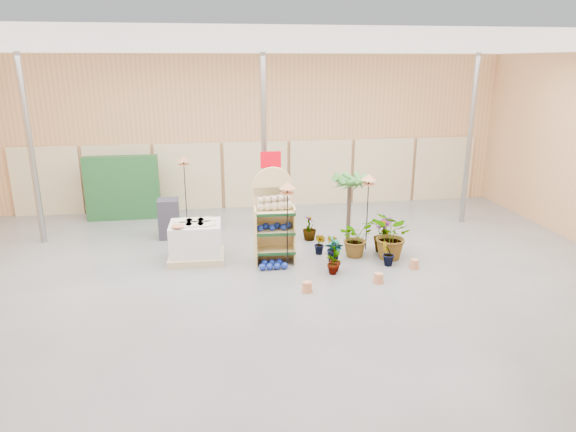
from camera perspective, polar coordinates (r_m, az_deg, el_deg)
name	(u,v)px	position (r m, az deg, el deg)	size (l,w,h in m)	color
room	(278,168)	(10.45, -1.14, 5.38)	(15.20, 12.10, 4.70)	#5D5D5D
display_shelf	(274,219)	(11.26, -1.59, -0.36)	(0.91, 0.60, 2.11)	tan
teddy_bears	(276,204)	(11.06, -1.37, 1.34)	(0.78, 0.22, 0.34)	beige
gazing_balls_shelf	(275,227)	(11.18, -1.51, -1.19)	(0.77, 0.26, 0.15)	navy
gazing_balls_floor	(273,265)	(11.12, -1.69, -5.43)	(0.63, 0.39, 0.15)	navy
pallet_stack	(196,241)	(11.62, -10.20, -2.80)	(1.25, 1.05, 0.90)	tan
charcoal_planters	(169,219)	(13.20, -13.10, -0.29)	(0.50, 0.50, 1.00)	#23222A
trellis_stock	(123,188)	(15.03, -17.91, 2.99)	(2.00, 0.30, 1.80)	#1C4E23
offer_sign	(271,177)	(12.60, -1.93, 4.37)	(0.50, 0.08, 2.20)	gray
bird_table_front	(287,188)	(10.61, -0.07, 3.08)	(0.34, 0.34, 1.90)	black
bird_table_right	(369,180)	(11.90, 8.96, 4.00)	(0.34, 0.34, 1.82)	black
bird_table_back	(184,161)	(14.05, -11.53, 6.04)	(0.34, 0.34, 1.87)	black
palm	(350,181)	(12.52, 6.88, 3.91)	(0.70, 0.70, 1.77)	#413227
potted_plant_0	(334,257)	(10.75, 5.12, -4.52)	(0.41, 0.27, 0.77)	#3A7B31
potted_plant_1	(334,249)	(11.34, 5.14, -3.63)	(0.37, 0.30, 0.67)	#3A7B31
potted_plant_2	(356,238)	(11.79, 7.52, -2.38)	(0.79, 0.68, 0.87)	#3A7B31
potted_plant_3	(383,235)	(12.16, 10.53, -2.04)	(0.46, 0.46, 0.82)	#3A7B31
potted_plant_4	(386,226)	(13.16, 10.84, -1.06)	(0.33, 0.22, 0.63)	#3A7B31
potted_plant_5	(320,244)	(11.83, 3.57, -3.12)	(0.28, 0.23, 0.52)	#3A7B31
potted_plant_8	(335,254)	(10.88, 5.26, -4.24)	(0.41, 0.28, 0.78)	#3A7B31
potted_plant_9	(387,254)	(11.37, 10.99, -4.14)	(0.31, 0.25, 0.56)	#3A7B31
potted_plant_10	(393,236)	(11.70, 11.55, -2.15)	(0.99, 0.86, 1.10)	#3A7B31
potted_plant_11	(309,228)	(12.76, 2.39, -1.30)	(0.36, 0.36, 0.64)	#3A7B31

